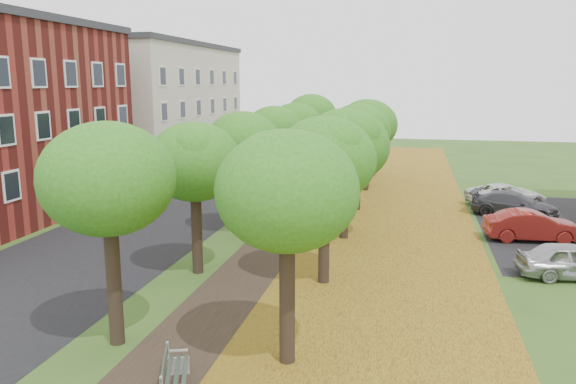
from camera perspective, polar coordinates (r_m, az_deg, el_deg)
The scene contains 13 objects.
ground at distance 15.82m, azimuth -9.67°, elevation -15.63°, with size 120.00×120.00×0.00m, color #2D4C19.
street_asphalt at distance 31.71m, azimuth -12.08°, elevation -2.04°, with size 8.00×70.00×0.01m, color black.
footpath at distance 29.43m, azimuth 1.35°, elevation -2.81°, with size 3.20×70.00×0.01m, color black.
leaf_verge at distance 28.92m, azimuth 11.13°, elevation -3.27°, with size 7.50×70.00×0.01m, color olive.
parking_lot at distance 30.93m, azimuth 27.14°, elevation -3.37°, with size 9.00×16.00×0.01m, color black.
tree_row_west at distance 29.21m, azimuth -2.87°, elevation 5.67°, with size 3.69×33.69×5.92m.
tree_row_east at distance 28.32m, azimuth 6.58°, elevation 5.44°, with size 3.69×33.69×5.92m.
building_cream at distance 51.28m, azimuth -13.70°, elevation 8.70°, with size 10.30×20.30×10.40m.
bench at distance 13.84m, azimuth -11.51°, elevation -17.75°, with size 1.10×1.88×0.86m.
car_silver at distance 23.14m, azimuth 26.97°, elevation -6.24°, with size 1.56×3.89×1.32m, color #A9A9AE.
car_red at distance 27.75m, azimuth 23.58°, elevation -3.17°, with size 1.45×4.14×1.37m, color maroon.
car_grey at distance 32.28m, azimuth 22.03°, elevation -1.21°, with size 1.81×4.46×1.29m, color #35363B.
car_white at distance 35.09m, azimuth 21.28°, elevation -0.25°, with size 2.10×4.55×1.26m, color silver.
Camera 1 is at (5.52, -13.03, 7.07)m, focal length 35.00 mm.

